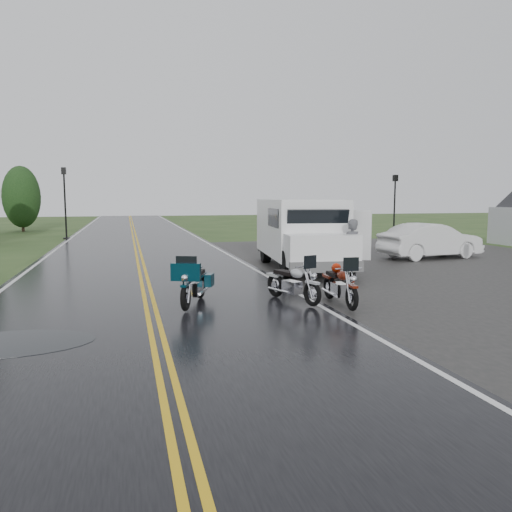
% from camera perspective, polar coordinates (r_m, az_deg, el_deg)
% --- Properties ---
extents(ground, '(120.00, 120.00, 0.00)m').
position_cam_1_polar(ground, '(10.92, -11.75, -6.85)').
color(ground, '#2D471E').
rests_on(ground, ground).
extents(road, '(8.00, 100.00, 0.04)m').
position_cam_1_polar(road, '(20.77, -13.15, -0.41)').
color(road, black).
rests_on(road, ground).
extents(parking_pad, '(14.00, 24.00, 0.03)m').
position_cam_1_polar(parking_pad, '(19.54, 21.57, -1.17)').
color(parking_pad, black).
rests_on(parking_pad, ground).
extents(motorcycle_red, '(0.81, 1.99, 1.16)m').
position_cam_1_polar(motorcycle_red, '(11.09, 10.93, -3.56)').
color(motorcycle_red, '#5C180A').
rests_on(motorcycle_red, ground).
extents(motorcycle_teal, '(1.43, 2.18, 1.21)m').
position_cam_1_polar(motorcycle_teal, '(10.98, -8.07, -3.47)').
color(motorcycle_teal, '#042631').
rests_on(motorcycle_teal, ground).
extents(motorcycle_silver, '(1.32, 2.07, 1.15)m').
position_cam_1_polar(motorcycle_silver, '(11.42, 6.46, -3.21)').
color(motorcycle_silver, '#AAAEB2').
rests_on(motorcycle_silver, ground).
extents(van_white, '(3.08, 6.64, 2.52)m').
position_cam_1_polar(van_white, '(15.40, 3.54, 1.96)').
color(van_white, white).
rests_on(van_white, ground).
extents(person_at_van, '(0.78, 0.63, 1.85)m').
position_cam_1_polar(person_at_van, '(15.47, 10.80, 0.63)').
color(person_at_van, '#4A4B4F').
rests_on(person_at_van, ground).
extents(sedan_white, '(4.53, 2.09, 1.44)m').
position_cam_1_polar(sedan_white, '(21.88, 19.32, 1.58)').
color(sedan_white, silver).
rests_on(sedan_white, ground).
extents(lamp_post_far_left, '(0.38, 0.38, 4.38)m').
position_cam_1_polar(lamp_post_far_left, '(32.50, -20.98, 5.67)').
color(lamp_post_far_left, black).
rests_on(lamp_post_far_left, ground).
extents(lamp_post_far_right, '(0.33, 0.33, 3.85)m').
position_cam_1_polar(lamp_post_far_right, '(29.60, 15.54, 5.29)').
color(lamp_post_far_right, black).
rests_on(lamp_post_far_right, ground).
extents(tree_left_far, '(2.70, 2.70, 4.15)m').
position_cam_1_polar(tree_left_far, '(41.02, -25.19, 5.44)').
color(tree_left_far, '#1E3D19').
rests_on(tree_left_far, ground).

